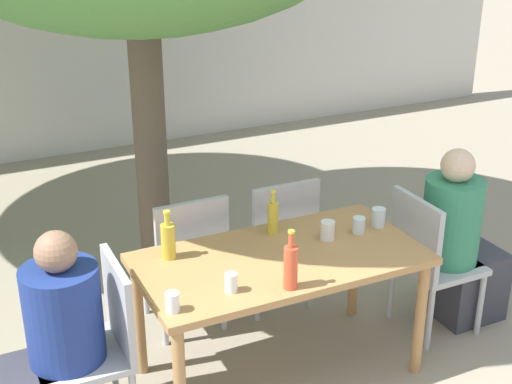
{
  "coord_description": "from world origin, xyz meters",
  "views": [
    {
      "loc": [
        -1.54,
        -2.93,
        2.5
      ],
      "look_at": [
        0.0,
        0.3,
        0.98
      ],
      "focal_mm": 50.0,
      "sensor_mm": 36.0,
      "label": 1
    }
  ],
  "objects_px": {
    "soda_bottle_1": "(291,266)",
    "drinking_glass_4": "(359,225)",
    "drinking_glass_1": "(172,302)",
    "patio_chair_2": "(187,255)",
    "person_seated_1": "(460,247)",
    "oil_cruet_0": "(273,216)",
    "drinking_glass_0": "(231,283)",
    "drinking_glass_3": "(328,230)",
    "patio_chair_1": "(428,256)",
    "drinking_glass_2": "(378,217)",
    "person_seated_0": "(48,354)",
    "patio_chair_0": "(98,339)",
    "dining_table_front": "(280,270)",
    "patio_chair_3": "(277,236)",
    "oil_cruet_2": "(168,240)"
  },
  "relations": [
    {
      "from": "drinking_glass_0",
      "to": "drinking_glass_2",
      "type": "xyz_separation_m",
      "value": [
        1.05,
        0.3,
        0.01
      ]
    },
    {
      "from": "patio_chair_3",
      "to": "drinking_glass_1",
      "type": "height_order",
      "value": "patio_chair_3"
    },
    {
      "from": "person_seated_1",
      "to": "drinking_glass_4",
      "type": "xyz_separation_m",
      "value": [
        -0.7,
        0.06,
        0.26
      ]
    },
    {
      "from": "patio_chair_0",
      "to": "drinking_glass_2",
      "type": "xyz_separation_m",
      "value": [
        1.66,
        0.08,
        0.28
      ]
    },
    {
      "from": "patio_chair_0",
      "to": "drinking_glass_0",
      "type": "relative_size",
      "value": 9.26
    },
    {
      "from": "patio_chair_0",
      "to": "patio_chair_2",
      "type": "xyz_separation_m",
      "value": [
        0.69,
        0.62,
        0.0
      ]
    },
    {
      "from": "oil_cruet_0",
      "to": "drinking_glass_1",
      "type": "bearing_deg",
      "value": -145.81
    },
    {
      "from": "patio_chair_3",
      "to": "drinking_glass_2",
      "type": "xyz_separation_m",
      "value": [
        0.37,
        -0.54,
        0.28
      ]
    },
    {
      "from": "patio_chair_2",
      "to": "drinking_glass_4",
      "type": "height_order",
      "value": "patio_chair_2"
    },
    {
      "from": "patio_chair_0",
      "to": "oil_cruet_0",
      "type": "xyz_separation_m",
      "value": [
        1.08,
        0.27,
        0.33
      ]
    },
    {
      "from": "soda_bottle_1",
      "to": "drinking_glass_1",
      "type": "xyz_separation_m",
      "value": [
        -0.58,
        0.05,
        -0.07
      ]
    },
    {
      "from": "oil_cruet_0",
      "to": "drinking_glass_2",
      "type": "bearing_deg",
      "value": -17.4
    },
    {
      "from": "patio_chair_2",
      "to": "drinking_glass_4",
      "type": "relative_size",
      "value": 9.88
    },
    {
      "from": "soda_bottle_1",
      "to": "drinking_glass_0",
      "type": "bearing_deg",
      "value": 161.53
    },
    {
      "from": "patio_chair_1",
      "to": "oil_cruet_2",
      "type": "height_order",
      "value": "oil_cruet_2"
    },
    {
      "from": "dining_table_front",
      "to": "patio_chair_2",
      "type": "bearing_deg",
      "value": 115.95
    },
    {
      "from": "patio_chair_3",
      "to": "oil_cruet_2",
      "type": "bearing_deg",
      "value": 24.8
    },
    {
      "from": "drinking_glass_4",
      "to": "drinking_glass_2",
      "type": "bearing_deg",
      "value": 8.91
    },
    {
      "from": "patio_chair_2",
      "to": "drinking_glass_2",
      "type": "relative_size",
      "value": 8.33
    },
    {
      "from": "patio_chair_0",
      "to": "person_seated_1",
      "type": "bearing_deg",
      "value": 90.0
    },
    {
      "from": "soda_bottle_1",
      "to": "drinking_glass_1",
      "type": "bearing_deg",
      "value": 175.43
    },
    {
      "from": "soda_bottle_1",
      "to": "drinking_glass_4",
      "type": "bearing_deg",
      "value": 30.39
    },
    {
      "from": "drinking_glass_3",
      "to": "drinking_glass_0",
      "type": "bearing_deg",
      "value": -158.16
    },
    {
      "from": "person_seated_0",
      "to": "soda_bottle_1",
      "type": "bearing_deg",
      "value": 74.58
    },
    {
      "from": "patio_chair_2",
      "to": "oil_cruet_2",
      "type": "height_order",
      "value": "oil_cruet_2"
    },
    {
      "from": "patio_chair_3",
      "to": "drinking_glass_2",
      "type": "bearing_deg",
      "value": 124.4
    },
    {
      "from": "patio_chair_3",
      "to": "drinking_glass_1",
      "type": "bearing_deg",
      "value": 41.7
    },
    {
      "from": "patio_chair_1",
      "to": "drinking_glass_2",
      "type": "xyz_separation_m",
      "value": [
        -0.32,
        0.08,
        0.28
      ]
    },
    {
      "from": "patio_chair_1",
      "to": "drinking_glass_3",
      "type": "xyz_separation_m",
      "value": [
        -0.67,
        0.06,
        0.28
      ]
    },
    {
      "from": "dining_table_front",
      "to": "drinking_glass_3",
      "type": "bearing_deg",
      "value": 10.96
    },
    {
      "from": "patio_chair_0",
      "to": "patio_chair_2",
      "type": "bearing_deg",
      "value": 132.17
    },
    {
      "from": "soda_bottle_1",
      "to": "drinking_glass_2",
      "type": "height_order",
      "value": "soda_bottle_1"
    },
    {
      "from": "patio_chair_2",
      "to": "person_seated_1",
      "type": "relative_size",
      "value": 0.78
    },
    {
      "from": "oil_cruet_0",
      "to": "soda_bottle_1",
      "type": "distance_m",
      "value": 0.61
    },
    {
      "from": "drinking_glass_0",
      "to": "dining_table_front",
      "type": "bearing_deg",
      "value": 29.98
    },
    {
      "from": "person_seated_0",
      "to": "oil_cruet_0",
      "type": "bearing_deg",
      "value": 101.43
    },
    {
      "from": "dining_table_front",
      "to": "patio_chair_0",
      "type": "height_order",
      "value": "patio_chair_0"
    },
    {
      "from": "soda_bottle_1",
      "to": "drinking_glass_1",
      "type": "relative_size",
      "value": 3.23
    },
    {
      "from": "patio_chair_1",
      "to": "drinking_glass_4",
      "type": "xyz_separation_m",
      "value": [
        -0.46,
        0.06,
        0.27
      ]
    },
    {
      "from": "person_seated_0",
      "to": "patio_chair_1",
      "type": "bearing_deg",
      "value": 90.0
    },
    {
      "from": "soda_bottle_1",
      "to": "drinking_glass_4",
      "type": "height_order",
      "value": "soda_bottle_1"
    },
    {
      "from": "soda_bottle_1",
      "to": "patio_chair_2",
      "type": "bearing_deg",
      "value": 101.86
    },
    {
      "from": "patio_chair_1",
      "to": "soda_bottle_1",
      "type": "distance_m",
      "value": 1.19
    },
    {
      "from": "oil_cruet_0",
      "to": "drinking_glass_0",
      "type": "height_order",
      "value": "oil_cruet_0"
    },
    {
      "from": "dining_table_front",
      "to": "patio_chair_1",
      "type": "relative_size",
      "value": 1.68
    },
    {
      "from": "soda_bottle_1",
      "to": "oil_cruet_2",
      "type": "relative_size",
      "value": 1.15
    },
    {
      "from": "dining_table_front",
      "to": "patio_chair_3",
      "type": "xyz_separation_m",
      "value": [
        0.3,
        0.62,
        -0.14
      ]
    },
    {
      "from": "oil_cruet_0",
      "to": "drinking_glass_3",
      "type": "xyz_separation_m",
      "value": [
        0.23,
        -0.2,
        -0.05
      ]
    },
    {
      "from": "dining_table_front",
      "to": "patio_chair_1",
      "type": "height_order",
      "value": "patio_chair_1"
    },
    {
      "from": "patio_chair_3",
      "to": "soda_bottle_1",
      "type": "distance_m",
      "value": 1.07
    }
  ]
}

